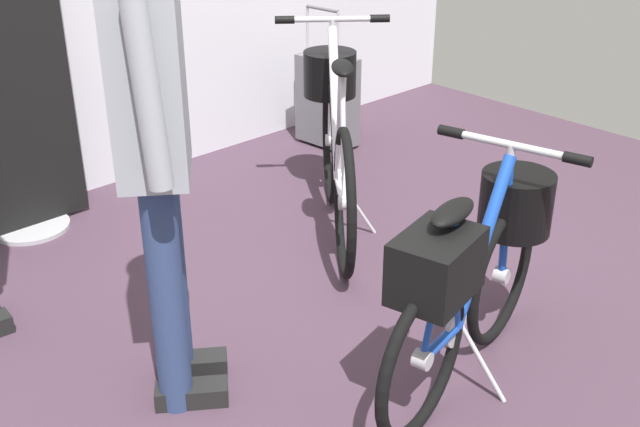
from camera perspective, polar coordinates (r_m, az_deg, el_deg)
ground_plane at (r=2.75m, az=0.97°, el=-12.86°), size 6.10×6.10×0.00m
floor_banner_stand at (r=3.78m, az=-21.76°, el=8.66°), size 0.60×0.36×1.60m
folding_bike_foreground at (r=2.66m, az=11.17°, el=-3.75°), size 1.13×0.53×0.81m
display_bike_left at (r=3.70m, az=1.08°, el=5.71°), size 0.92×1.09×0.96m
visitor_near_wall at (r=2.35m, az=-11.93°, el=6.16°), size 0.39×0.44×1.66m
rolling_suitcase at (r=4.70m, az=0.54°, el=8.22°), size 0.21×0.37×0.83m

